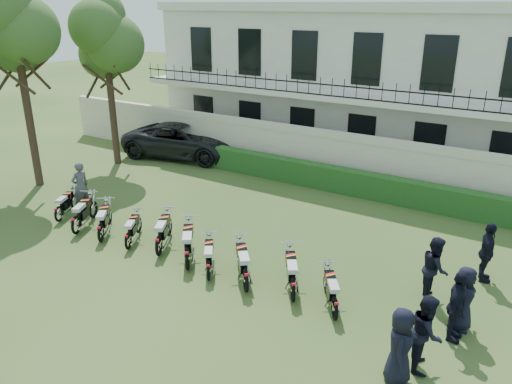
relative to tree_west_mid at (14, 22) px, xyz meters
The scene contains 24 objects.
ground 11.62m from the tree_west_mid, ahead, with size 100.00×100.00×0.00m, color #2F481D.
perimeter_wall 12.99m from the tree_west_mid, 36.52° to the left, with size 30.00×0.35×2.30m.
hedge 13.64m from the tree_west_mid, 30.67° to the left, with size 18.00×0.60×1.00m, color #194418.
building 16.32m from the tree_west_mid, 53.88° to the left, with size 20.40×9.60×7.40m.
tree_west_mid is the anchor object (origin of this frame).
tree_west_near 4.11m from the tree_west_mid, 82.87° to the left, with size 3.40×3.20×7.90m.
motorcycle_0 7.69m from the tree_west_mid, 27.22° to the right, with size 0.89×1.65×0.98m.
motorcycle_1 8.54m from the tree_west_mid, 24.12° to the right, with size 1.01×1.86×1.10m.
motorcycle_2 9.32m from the tree_west_mid, 19.96° to the right, with size 1.27×1.65×1.08m.
motorcycle_3 10.16m from the tree_west_mid, 16.44° to the right, with size 0.95×1.59×0.97m.
motorcycle_4 10.95m from the tree_west_mid, 13.18° to the right, with size 1.11×1.85×1.13m.
motorcycle_5 12.05m from the tree_west_mid, 12.59° to the right, with size 1.37×1.76×1.16m.
motorcycle_6 12.87m from the tree_west_mid, 12.30° to the right, with size 1.12×1.51×0.98m.
motorcycle_7 13.89m from the tree_west_mid, 10.86° to the right, with size 1.43×1.62×1.12m.
motorcycle_8 15.00m from the tree_west_mid, ahead, with size 1.18×1.75×1.10m.
motorcycle_9 16.18m from the tree_west_mid, ahead, with size 1.11×1.56×1.00m.
suv 9.17m from the tree_west_mid, 68.86° to the left, with size 2.82×6.13×1.70m, color black.
inspector 6.94m from the tree_west_mid, 12.66° to the right, with size 0.69×0.45×1.89m, color #57575C.
officer_0 18.07m from the tree_west_mid, 11.79° to the right, with size 0.84×0.55×1.72m, color black.
officer_1 18.25m from the tree_west_mid, ahead, with size 0.85×0.66×1.74m, color black.
officer_2 18.39m from the tree_west_mid, ahead, with size 1.03×0.43×1.76m, color black.
officer_3 18.44m from the tree_west_mid, ahead, with size 0.80×0.52×1.64m, color black.
officer_4 17.52m from the tree_west_mid, ahead, with size 0.85×0.67×1.76m, color black.
officer_5 18.55m from the tree_west_mid, ahead, with size 1.03×0.43×1.76m, color black.
Camera 1 is at (9.29, -11.08, 7.37)m, focal length 35.00 mm.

